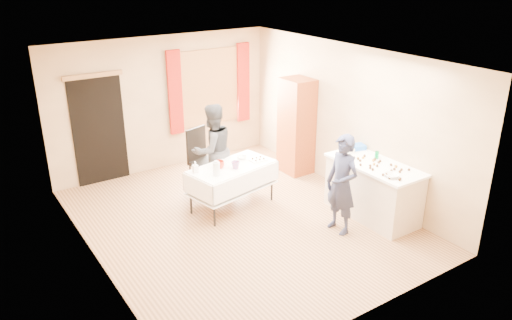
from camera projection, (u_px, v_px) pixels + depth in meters
floor at (239, 221)px, 8.03m from camera, size 4.50×5.50×0.02m
ceiling at (237, 57)px, 7.05m from camera, size 4.50×5.50×0.02m
wall_back at (163, 104)px, 9.66m from camera, size 4.50×0.02×2.60m
wall_front at (373, 217)px, 5.41m from camera, size 4.50×0.02×2.60m
wall_left at (88, 178)px, 6.37m from camera, size 0.02×5.50×2.60m
wall_right at (348, 120)px, 8.70m from camera, size 0.02×5.50×2.60m
window_frame at (209, 87)px, 10.07m from camera, size 1.32×0.06×1.52m
window_pane at (210, 87)px, 10.06m from camera, size 1.20×0.02×1.40m
curtain_left at (175, 93)px, 9.63m from camera, size 0.28×0.06×1.65m
curtain_right at (243, 83)px, 10.44m from camera, size 0.28×0.06×1.65m
doorway at (99, 131)px, 9.08m from camera, size 0.95×0.04×2.00m
door_lintel at (93, 75)px, 8.68m from camera, size 1.05×0.06×0.08m
cabinet at (296, 126)px, 9.55m from camera, size 0.50×0.60×1.85m
counter at (373, 190)px, 8.02m from camera, size 0.75×1.59×0.91m
party_table at (232, 183)px, 8.30m from camera, size 1.58×1.02×0.75m
chair at (205, 170)px, 9.06m from camera, size 0.58×0.58×1.11m
girl at (342, 184)px, 7.44m from camera, size 0.60×0.43×1.55m
woman at (213, 150)px, 8.65m from camera, size 0.90×0.76×1.65m
soda_can at (377, 155)px, 8.03m from camera, size 0.09×0.09×0.12m
mixing_bowl at (392, 176)px, 7.35m from camera, size 0.34×0.34×0.05m
foam_block at (350, 151)px, 8.25m from camera, size 0.15×0.11×0.08m
blue_basket at (356, 147)px, 8.43m from camera, size 0.34×0.27×0.08m
pitcher at (216, 169)px, 7.77m from camera, size 0.13×0.13×0.22m
cup_red at (219, 165)px, 8.06m from camera, size 0.20×0.20×0.13m
cup_rainbow at (235, 165)px, 8.05m from camera, size 0.17×0.17×0.12m
small_bowl at (242, 158)px, 8.45m from camera, size 0.17×0.17×0.05m
pastry_tray at (258, 160)px, 8.40m from camera, size 0.28×0.20×0.02m
bottle at (195, 167)px, 7.90m from camera, size 0.10×0.10×0.19m
cake_balls at (379, 166)px, 7.72m from camera, size 0.53×1.11×0.04m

